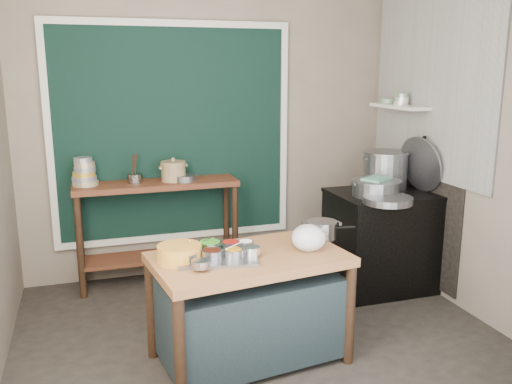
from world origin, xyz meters
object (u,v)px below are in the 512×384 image
object	(u,v)px
utensil_cup	(135,178)
steamer	(376,188)
back_counter	(158,233)
yellow_basin	(179,253)
stove_block	(383,242)
prep_table	(249,308)
saucepan	(321,230)
condiment_tray	(218,258)
ceramic_crock	(173,172)
stock_pot	(385,170)

from	to	relation	value
utensil_cup	steamer	world-z (taller)	utensil_cup
back_counter	steamer	bearing A→B (deg)	-25.42
back_counter	yellow_basin	distance (m)	1.59
stove_block	utensil_cup	distance (m)	2.28
prep_table	saucepan	world-z (taller)	saucepan
steamer	saucepan	bearing A→B (deg)	-143.78
prep_table	back_counter	bearing A→B (deg)	96.25
condiment_tray	steamer	xyz separation A→B (m)	(1.58, 0.76, 0.19)
stove_block	steamer	bearing A→B (deg)	-147.12
prep_table	saucepan	distance (m)	0.77
utensil_cup	ceramic_crock	xyz separation A→B (m)	(0.34, -0.02, 0.04)
ceramic_crock	stock_pot	bearing A→B (deg)	-16.78
stove_block	utensil_cup	size ratio (longest dim) A/B	6.72
yellow_basin	utensil_cup	size ratio (longest dim) A/B	2.09
back_counter	stove_block	distance (m)	2.04
back_counter	stove_block	bearing A→B (deg)	-21.02
saucepan	back_counter	bearing A→B (deg)	136.61
yellow_basin	utensil_cup	bearing A→B (deg)	94.21
stove_block	ceramic_crock	size ratio (longest dim) A/B	3.85
saucepan	ceramic_crock	size ratio (longest dim) A/B	0.98
stock_pot	ceramic_crock	bearing A→B (deg)	163.22
yellow_basin	steamer	world-z (taller)	steamer
stove_block	yellow_basin	bearing A→B (deg)	-157.23
saucepan	yellow_basin	bearing A→B (deg)	-159.67
prep_table	stove_block	world-z (taller)	stove_block
back_counter	ceramic_crock	size ratio (longest dim) A/B	6.20
utensil_cup	prep_table	bearing A→B (deg)	-70.35
utensil_cup	back_counter	bearing A→B (deg)	-3.71
yellow_basin	saucepan	world-z (taller)	saucepan
saucepan	steamer	distance (m)	0.95
saucepan	stock_pot	distance (m)	1.32
back_counter	saucepan	distance (m)	1.73
back_counter	condiment_tray	world-z (taller)	back_counter
prep_table	back_counter	distance (m)	1.63
back_counter	stock_pot	xyz separation A→B (m)	(1.99, -0.56, 0.57)
back_counter	prep_table	bearing A→B (deg)	-76.30
ceramic_crock	stock_pot	xyz separation A→B (m)	(1.83, -0.55, 0.02)
stove_block	ceramic_crock	bearing A→B (deg)	157.46
ceramic_crock	stove_block	bearing A→B (deg)	-22.54
saucepan	utensil_cup	size ratio (longest dim) A/B	1.71
back_counter	utensil_cup	size ratio (longest dim) A/B	10.83
prep_table	steamer	distance (m)	1.66
prep_table	stove_block	bearing A→B (deg)	21.85
saucepan	utensil_cup	xyz separation A→B (m)	(-1.17, 1.40, 0.18)
condiment_tray	stock_pot	world-z (taller)	stock_pot
prep_table	saucepan	size ratio (longest dim) A/B	5.45
yellow_basin	saucepan	bearing A→B (deg)	9.19
prep_table	stove_block	size ratio (longest dim) A/B	1.39
saucepan	steamer	size ratio (longest dim) A/B	0.53
condiment_tray	ceramic_crock	size ratio (longest dim) A/B	2.14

